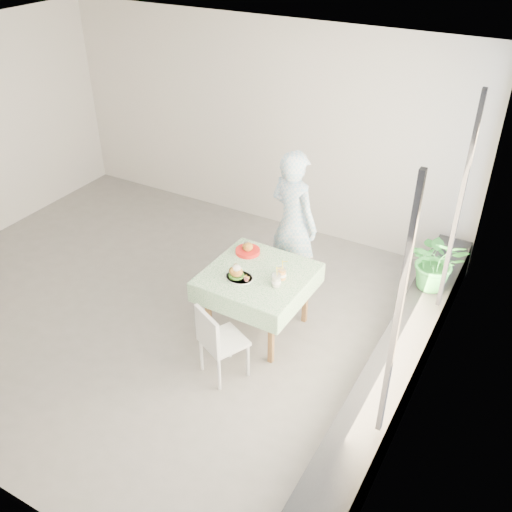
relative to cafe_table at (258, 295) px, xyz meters
The scene contains 15 objects.
floor 1.33m from the cafe_table, 168.17° to the right, with size 6.00×6.00×0.00m, color slate.
ceiling 2.65m from the cafe_table, 168.17° to the right, with size 6.00×6.00×0.00m, color white.
wall_back 2.72m from the cafe_table, 118.65° to the left, with size 6.00×0.02×2.80m, color silver.
wall_right 2.02m from the cafe_table, ahead, with size 0.02×5.00×2.80m, color silver.
window_pane 2.13m from the cafe_table, ahead, with size 0.01×4.80×2.18m, color #D1E0F9.
window_ledge 1.61m from the cafe_table, ahead, with size 0.40×4.80×0.50m, color black.
cafe_table is the anchor object (origin of this frame).
chair_far 0.84m from the cafe_table, 96.16° to the left, with size 0.50×0.50×0.83m.
chair_near 0.80m from the cafe_table, 86.93° to the right, with size 0.52×0.52×0.82m.
diner 0.98m from the cafe_table, 92.06° to the left, with size 0.64×0.42×1.77m, color #8DC3E2.
main_dish 0.40m from the cafe_table, 126.64° to the right, with size 0.29×0.29×0.15m.
juice_cup_orange 0.44m from the cafe_table, ahead, with size 0.10×0.10×0.27m.
juice_cup_lemonade 0.45m from the cafe_table, 22.13° to the right, with size 0.10×0.10×0.27m.
second_dish 0.51m from the cafe_table, 135.20° to the left, with size 0.27×0.27×0.13m.
potted_plant 1.90m from the cafe_table, 32.29° to the left, with size 0.59×0.51×0.65m, color #287A3A.
Camera 1 is at (3.59, -3.98, 4.08)m, focal length 40.00 mm.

